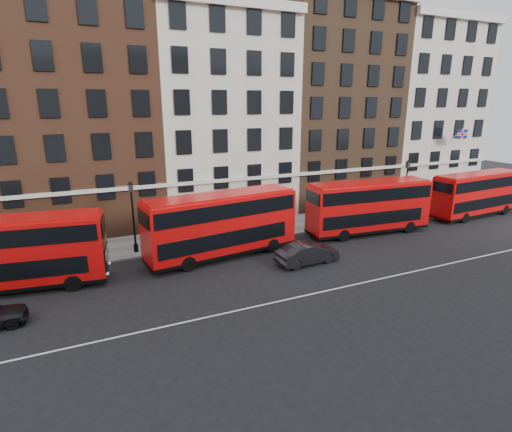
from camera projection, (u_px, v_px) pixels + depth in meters
name	position (u px, v px, depth m)	size (l,w,h in m)	color
ground	(313.00, 277.00, 25.66)	(120.00, 120.00, 0.00)	black
pavement	(249.00, 230.00, 34.85)	(80.00, 5.00, 0.15)	slate
kerb	(261.00, 239.00, 32.66)	(80.00, 0.30, 0.16)	gray
road_centre_line	(331.00, 290.00, 23.91)	(70.00, 0.12, 0.01)	white
building_terrace	(215.00, 109.00, 38.42)	(64.00, 11.95, 22.00)	#BDB3A3
bus_a	(8.00, 252.00, 23.25)	(10.85, 3.97, 4.46)	red
bus_b	(222.00, 224.00, 28.41)	(11.36, 4.11, 4.67)	red
bus_c	(369.00, 206.00, 33.62)	(10.90, 3.41, 4.51)	red
bus_d	(476.00, 193.00, 38.83)	(10.37, 3.11, 4.30)	red
car_front	(307.00, 253.00, 27.67)	(1.58, 4.53, 1.49)	black
lamp_post_left	(133.00, 214.00, 28.83)	(0.44, 0.44, 5.33)	black
lamp_post_right	(406.00, 184.00, 39.24)	(0.44, 0.44, 5.33)	black
traffic_light	(457.00, 187.00, 40.93)	(0.25, 0.45, 3.27)	black
iron_railings	(240.00, 217.00, 36.62)	(6.60, 0.06, 1.00)	black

